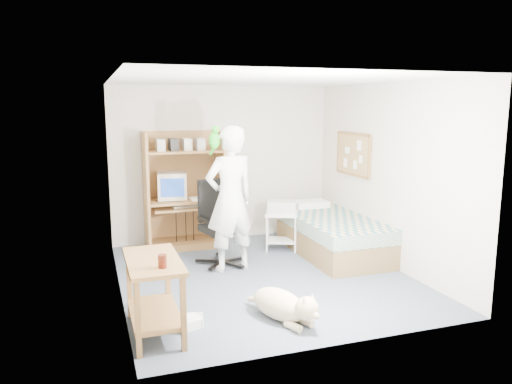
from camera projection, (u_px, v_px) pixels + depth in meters
floor at (264, 276)px, 6.49m from camera, size 4.00×4.00×0.00m
wall_back at (223, 164)px, 8.14m from camera, size 3.60×0.02×2.50m
wall_right at (387, 175)px, 6.84m from camera, size 0.02×4.00×2.50m
wall_left at (116, 189)px, 5.71m from camera, size 0.02×4.00×2.50m
ceiling at (264, 80)px, 6.06m from camera, size 3.60×4.00×0.02m
computer_hutch at (184, 195)px, 7.75m from camera, size 1.20×0.63×1.80m
bed at (332, 235)px, 7.43m from camera, size 1.02×2.02×0.66m
side_desk at (154, 285)px, 4.80m from camera, size 0.50×1.00×0.75m
corkboard at (353, 154)px, 7.64m from camera, size 0.04×0.94×0.66m
office_chair at (220, 235)px, 6.94m from camera, size 0.66×0.66×1.17m
person at (230, 199)px, 6.58m from camera, size 0.79×0.62×1.94m
parrot at (215, 139)px, 6.39m from camera, size 0.14×0.25×0.39m
dog at (283, 305)px, 5.14m from camera, size 0.58×0.97×0.39m
printer_cart at (281, 225)px, 7.61m from camera, size 0.60×0.55×0.58m
printer at (281, 207)px, 7.56m from camera, size 0.51×0.46×0.18m
crt_monitor at (172, 185)px, 7.67m from camera, size 0.48×0.50×0.41m
keyboard at (187, 206)px, 7.63m from camera, size 0.46×0.18×0.03m
pencil_cup at (206, 194)px, 7.77m from camera, size 0.08×0.08×0.12m
drink_glass at (162, 261)px, 4.49m from camera, size 0.08×0.08×0.12m
floor_box_a at (188, 323)px, 4.98m from camera, size 0.30×0.27×0.10m
floor_box_b at (194, 320)px, 5.07m from camera, size 0.23×0.26×0.08m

